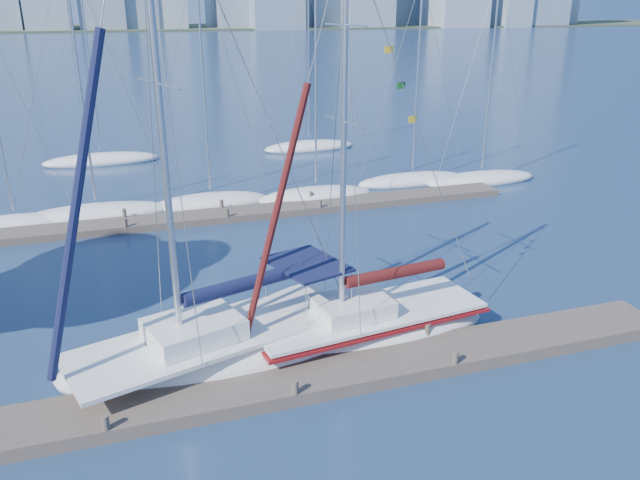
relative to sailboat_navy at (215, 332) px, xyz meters
name	(u,v)px	position (x,y,z in m)	size (l,w,h in m)	color
ground	(287,388)	(1.73, -1.96, -1.14)	(700.00, 700.00, 0.00)	#172C4C
near_dock	(287,382)	(1.73, -1.96, -0.94)	(26.00, 2.00, 0.40)	#4F433A
far_dock	(243,213)	(3.73, 14.04, -0.96)	(30.00, 1.80, 0.36)	#4F433A
far_shore	(113,28)	(1.73, 318.04, -1.14)	(800.00, 100.00, 1.50)	#38472D
sailboat_navy	(215,332)	(0.00, 0.00, 0.00)	(10.01, 5.74, 15.46)	white
sailboat_maroon	(367,311)	(5.07, 0.07, -0.13)	(8.78, 3.80, 13.13)	white
bg_boat_0	(15,223)	(-7.55, 15.92, -0.90)	(5.91, 3.51, 11.14)	white
bg_boat_1	(97,213)	(-3.63, 16.16, -0.87)	(7.88, 2.62, 13.69)	white
bg_boat_2	(211,202)	(2.37, 16.29, -0.86)	(6.59, 2.51, 13.47)	white
bg_boat_3	(316,195)	(8.29, 15.68, -0.85)	(6.98, 3.14, 13.81)	white
bg_boat_4	(412,180)	(15.11, 17.20, -0.89)	(7.35, 2.70, 12.53)	white
bg_boat_5	(481,179)	(19.33, 15.98, -0.88)	(7.85, 3.94, 12.97)	white
bg_boat_6	(102,160)	(-3.42, 28.87, -0.88)	(8.15, 3.58, 12.61)	white
bg_boat_7	(309,147)	(11.87, 28.55, -0.89)	(7.45, 4.13, 11.82)	white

